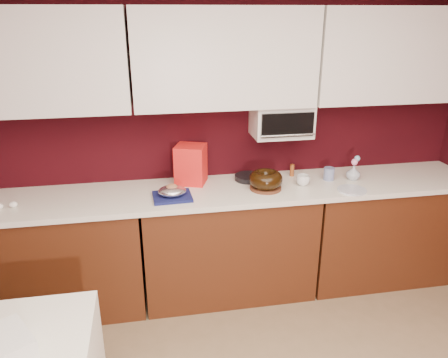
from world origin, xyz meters
The scene contains 26 objects.
wall_back centered at (0.00, 2.25, 1.25)m, with size 4.00×0.02×2.50m, color #32060C.
base_cabinet_left centered at (-1.33, 1.94, 0.43)m, with size 1.31×0.58×0.86m, color #4D230F.
base_cabinet_center centered at (0.00, 1.94, 0.43)m, with size 1.31×0.58×0.86m, color #4D230F.
base_cabinet_right centered at (1.33, 1.94, 0.43)m, with size 1.31×0.58×0.86m, color #4D230F.
countertop centered at (0.00, 1.94, 0.88)m, with size 4.00×0.62×0.04m, color white.
upper_cabinet_left centered at (-1.33, 2.08, 1.85)m, with size 1.31×0.33×0.70m, color white.
upper_cabinet_center centered at (0.00, 2.08, 1.85)m, with size 1.31×0.33×0.70m, color white.
upper_cabinet_right centered at (1.33, 2.08, 1.85)m, with size 1.31×0.33×0.70m, color white.
toaster_oven centered at (0.45, 2.10, 1.38)m, with size 0.45×0.30×0.25m, color white.
toaster_oven_door centered at (0.45, 1.94, 1.38)m, with size 0.40×0.02×0.18m, color black.
toaster_oven_handle centered at (0.45, 1.93, 1.30)m, with size 0.02×0.02×0.42m, color silver.
cake_base centered at (0.28, 1.88, 0.91)m, with size 0.24×0.24×0.02m, color #5B2F1B.
bundt_cake centered at (0.28, 1.88, 0.98)m, with size 0.25×0.25×0.10m, color black.
navy_towel centered at (-0.43, 1.84, 0.91)m, with size 0.27×0.23×0.02m, color navy.
foil_ham_nest centered at (-0.43, 1.84, 0.96)m, with size 0.20×0.17×0.07m, color white.
roasted_ham centered at (-0.43, 1.84, 0.98)m, with size 0.09×0.07×0.06m, color #AB714E.
pandoro_box centered at (-0.26, 2.12, 1.05)m, with size 0.22×0.20×0.30m, color red.
dark_pan centered at (0.20, 2.10, 0.92)m, with size 0.22×0.22×0.04m, color black.
coffee_mug centered at (0.58, 1.91, 0.95)m, with size 0.09×0.09×0.10m, color white.
blue_jar centered at (0.83, 1.98, 0.95)m, with size 0.08×0.08×0.10m, color navy.
flower_vase centered at (1.02, 1.95, 0.97)m, with size 0.09×0.09×0.13m, color #ADB9C4.
flower_pink centered at (1.02, 1.95, 1.05)m, with size 0.05×0.05×0.05m, color #FF93C2.
flower_blue centered at (1.05, 1.97, 1.07)m, with size 0.05×0.05×0.05m, color #84B9D3.
china_plate centered at (0.91, 1.73, 0.91)m, with size 0.22×0.22×0.01m, color silver.
amber_bottle centered at (0.57, 2.12, 0.95)m, with size 0.03×0.03×0.10m, color brown.
egg_right centered at (-1.52, 1.87, 0.92)m, with size 0.06×0.04×0.04m, color white.
Camera 1 is at (-0.58, -1.08, 2.16)m, focal length 35.00 mm.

